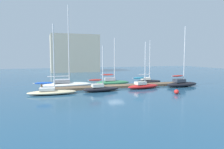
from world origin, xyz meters
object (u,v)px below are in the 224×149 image
sailboat_1 (66,84)px  harbor_building_distant (74,53)px  sailboat_3 (112,82)px  sailboat_5 (148,81)px  sailboat_6 (182,83)px  sailboat_4 (143,85)px  sailboat_0 (51,91)px  sailboat_2 (101,88)px  mooring_buoy_red (176,92)px

sailboat_1 → harbor_building_distant: bearing=78.9°
sailboat_3 → harbor_building_distant: harbor_building_distant is taller
sailboat_5 → sailboat_6: 6.65m
sailboat_4 → sailboat_5: (3.84, 5.48, -0.02)m
sailboat_0 → harbor_building_distant: harbor_building_distant is taller
sailboat_2 → harbor_building_distant: size_ratio=0.44×
sailboat_2 → sailboat_4: sailboat_4 is taller
sailboat_1 → mooring_buoy_red: (13.75, -11.13, -0.26)m
sailboat_4 → sailboat_6: (7.19, -0.27, 0.09)m
sailboat_0 → sailboat_5: size_ratio=1.16×
sailboat_0 → sailboat_6: 21.36m
sailboat_4 → harbor_building_distant: 41.60m
sailboat_1 → harbor_building_distant: sailboat_1 is taller
sailboat_5 → sailboat_2: bearing=-147.4°
sailboat_3 → sailboat_4: bearing=-54.1°
sailboat_3 → harbor_building_distant: bearing=97.4°
sailboat_6 → sailboat_5: bearing=117.5°
sailboat_1 → sailboat_3: (8.20, 0.11, 0.00)m
mooring_buoy_red → harbor_building_distant: size_ratio=0.04×
sailboat_5 → harbor_building_distant: (-9.12, 35.41, 5.59)m
sailboat_5 → sailboat_0: bearing=-157.0°
sailboat_1 → sailboat_6: sailboat_1 is taller
sailboat_2 → sailboat_3: bearing=54.6°
sailboat_2 → mooring_buoy_red: bearing=-32.2°
sailboat_5 → sailboat_1: bearing=-175.3°
sailboat_0 → sailboat_1: sailboat_1 is taller
sailboat_4 → sailboat_6: 7.19m
sailboat_4 → sailboat_6: size_ratio=0.73×
sailboat_3 → sailboat_2: bearing=-118.5°
sailboat_0 → mooring_buoy_red: (16.35, -5.17, -0.14)m
sailboat_1 → mooring_buoy_red: bearing=-40.1°
sailboat_0 → sailboat_6: (21.35, 0.34, 0.14)m
sailboat_0 → sailboat_3: sailboat_0 is taller
sailboat_2 → mooring_buoy_red: 10.78m
sailboat_2 → mooring_buoy_red: sailboat_2 is taller
sailboat_0 → harbor_building_distant: bearing=80.3°
sailboat_1 → sailboat_3: size_ratio=1.60×
sailboat_3 → mooring_buoy_red: 12.54m
sailboat_3 → sailboat_6: (10.55, -5.74, 0.02)m
sailboat_6 → sailboat_4: bearing=175.2°
sailboat_0 → sailboat_5: (18.01, 6.09, 0.03)m
sailboat_0 → sailboat_2: (6.98, 0.14, 0.03)m
sailboat_6 → sailboat_0: bearing=178.2°
mooring_buoy_red → sailboat_0: bearing=162.5°
sailboat_3 → sailboat_0: bearing=-146.4°
sailboat_4 → sailboat_5: 6.69m
sailboat_2 → sailboat_3: 7.06m
sailboat_4 → sailboat_1: bearing=147.7°
sailboat_5 → sailboat_6: sailboat_6 is taller
sailboat_3 → sailboat_5: sailboat_3 is taller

